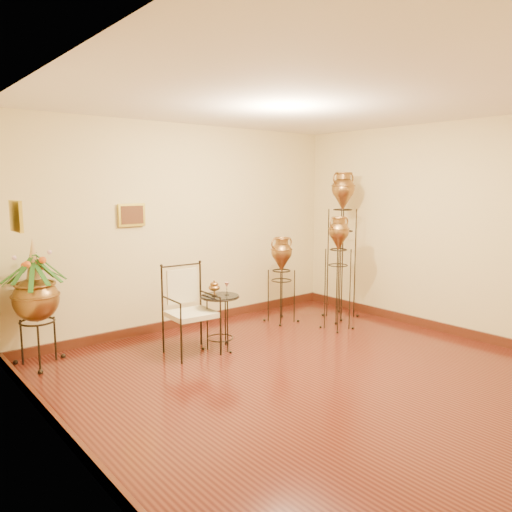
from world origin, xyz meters
TOP-DOWN VIEW (x-y plane):
  - ground at (0.00, 0.00)m, footprint 5.00×5.00m
  - room_shell at (-0.01, 0.01)m, footprint 5.02×5.02m
  - amphora_tall at (2.00, 1.42)m, footprint 0.54×0.54m
  - amphora_mid at (1.47, 1.02)m, footprint 0.40×0.40m
  - amphora_short at (1.11, 1.78)m, footprint 0.50×0.50m
  - planter_urn at (-2.15, 2.15)m, footprint 0.97×0.97m
  - armchair at (-0.64, 1.41)m, footprint 0.62×0.59m
  - side_table at (-0.28, 1.34)m, footprint 0.52×0.52m

SIDE VIEW (x-z plane):
  - ground at x=0.00m, z-range 0.00..0.00m
  - side_table at x=-0.28m, z-range -0.07..0.77m
  - armchair at x=-0.64m, z-range 0.00..1.05m
  - amphora_short at x=1.11m, z-range 0.00..1.26m
  - amphora_mid at x=1.47m, z-range 0.01..1.58m
  - planter_urn at x=-2.15m, z-range 0.09..1.53m
  - amphora_tall at x=2.00m, z-range 0.02..2.21m
  - room_shell at x=-0.01m, z-range 0.33..3.14m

